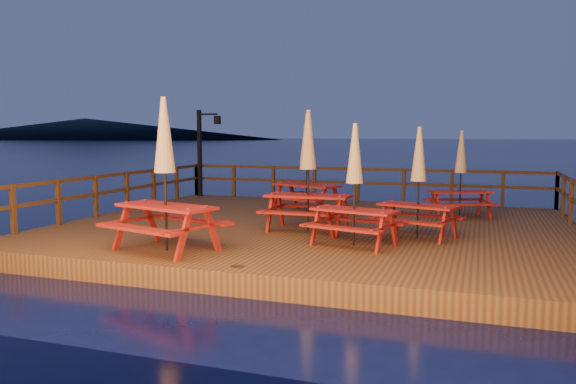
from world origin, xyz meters
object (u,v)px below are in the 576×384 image
at_px(lamp_post, 204,145).
at_px(picnic_table_1, 165,172).
at_px(picnic_table_0, 354,183).
at_px(picnic_table_2, 307,162).

relative_size(lamp_post, picnic_table_1, 1.05).
height_order(picnic_table_0, picnic_table_2, picnic_table_2).
bearing_deg(picnic_table_1, picnic_table_0, 42.99).
relative_size(lamp_post, picnic_table_2, 1.11).
bearing_deg(picnic_table_0, picnic_table_1, -138.90).
relative_size(picnic_table_1, picnic_table_2, 1.06).
distance_m(picnic_table_0, picnic_table_2, 4.43).
xyz_separation_m(picnic_table_0, picnic_table_1, (-3.24, -1.62, 0.24)).
xyz_separation_m(picnic_table_1, picnic_table_2, (1.07, 5.48, -0.08)).
height_order(lamp_post, picnic_table_2, lamp_post).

